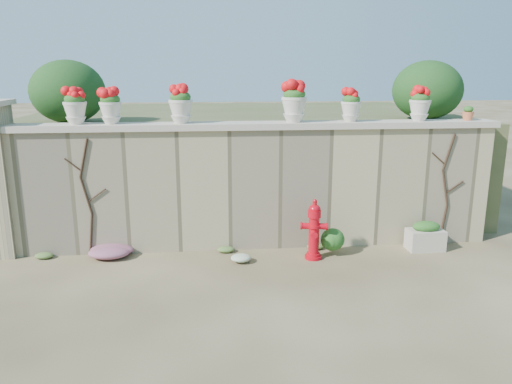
{
  "coord_description": "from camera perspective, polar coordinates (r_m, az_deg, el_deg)",
  "views": [
    {
      "loc": [
        -0.75,
        -6.25,
        2.94
      ],
      "look_at": [
        -0.01,
        1.4,
        1.04
      ],
      "focal_mm": 35.0,
      "sensor_mm": 36.0,
      "label": 1
    }
  ],
  "objects": [
    {
      "name": "fire_hydrant",
      "position": [
        7.92,
        6.65,
        -4.25
      ],
      "size": [
        0.42,
        0.3,
        0.97
      ],
      "rotation": [
        0.0,
        0.0,
        -0.17
      ],
      "color": "red",
      "rests_on": "ground"
    },
    {
      "name": "planter_box",
      "position": [
        8.8,
        18.79,
        -4.84
      ],
      "size": [
        0.6,
        0.36,
        0.49
      ],
      "rotation": [
        0.0,
        0.0,
        0.02
      ],
      "color": "beige",
      "rests_on": "ground"
    },
    {
      "name": "white_flowers",
      "position": [
        7.84,
        -1.64,
        -7.48
      ],
      "size": [
        0.48,
        0.38,
        0.17
      ],
      "primitive_type": "ellipsoid",
      "color": "white",
      "rests_on": "ground"
    },
    {
      "name": "urn_pot_4",
      "position": [
        8.41,
        10.81,
        9.67
      ],
      "size": [
        0.33,
        0.33,
        0.52
      ],
      "color": "beige",
      "rests_on": "wall_cap"
    },
    {
      "name": "ground",
      "position": [
        6.95,
        1.21,
        -11.15
      ],
      "size": [
        80.0,
        80.0,
        0.0
      ],
      "primitive_type": "plane",
      "color": "#463923",
      "rests_on": "ground"
    },
    {
      "name": "green_shrub",
      "position": [
        8.19,
        8.86,
        -5.14
      ],
      "size": [
        0.62,
        0.56,
        0.59
      ],
      "primitive_type": "ellipsoid",
      "color": "#1E5119",
      "rests_on": "ground"
    },
    {
      "name": "back_shrub_left",
      "position": [
        9.58,
        -20.7,
        10.68
      ],
      "size": [
        1.3,
        1.3,
        1.1
      ],
      "primitive_type": "ellipsoid",
      "color": "#143814",
      "rests_on": "raised_fill"
    },
    {
      "name": "urn_pot_0",
      "position": [
        8.33,
        -19.98,
        9.18
      ],
      "size": [
        0.36,
        0.36,
        0.56
      ],
      "color": "beige",
      "rests_on": "wall_cap"
    },
    {
      "name": "vine_right",
      "position": [
        9.0,
        20.87,
        0.45
      ],
      "size": [
        0.6,
        0.04,
        1.91
      ],
      "color": "black",
      "rests_on": "ground"
    },
    {
      "name": "wall_cap",
      "position": [
        8.14,
        -0.2,
        7.6
      ],
      "size": [
        8.1,
        0.52,
        0.1
      ],
      "primitive_type": "cube",
      "color": "beige",
      "rests_on": "stone_wall"
    },
    {
      "name": "urn_pot_5",
      "position": [
        8.8,
        18.23,
        9.51
      ],
      "size": [
        0.35,
        0.35,
        0.55
      ],
      "color": "beige",
      "rests_on": "wall_cap"
    },
    {
      "name": "magenta_clump",
      "position": [
        8.37,
        -15.43,
        -6.39
      ],
      "size": [
        0.84,
        0.56,
        0.22
      ],
      "primitive_type": "ellipsoid",
      "color": "#C72793",
      "rests_on": "ground"
    },
    {
      "name": "back_shrub_right",
      "position": [
        10.15,
        18.99,
        10.95
      ],
      "size": [
        1.3,
        1.3,
        1.1
      ],
      "primitive_type": "ellipsoid",
      "color": "#143814",
      "rests_on": "raised_fill"
    },
    {
      "name": "raised_fill",
      "position": [
        11.44,
        -1.68,
        4.13
      ],
      "size": [
        9.0,
        6.0,
        2.0
      ],
      "primitive_type": "cube",
      "color": "#384C23",
      "rests_on": "ground"
    },
    {
      "name": "urn_pot_2",
      "position": [
        8.08,
        -8.61,
        9.85
      ],
      "size": [
        0.38,
        0.38,
        0.59
      ],
      "color": "beige",
      "rests_on": "wall_cap"
    },
    {
      "name": "vine_left",
      "position": [
        8.3,
        -18.75,
        -0.45
      ],
      "size": [
        0.6,
        0.04,
        1.91
      ],
      "color": "black",
      "rests_on": "ground"
    },
    {
      "name": "terracotta_pot",
      "position": [
        9.18,
        23.07,
        8.21
      ],
      "size": [
        0.19,
        0.19,
        0.23
      ],
      "color": "#C6643C",
      "rests_on": "wall_cap"
    },
    {
      "name": "urn_pot_3",
      "position": [
        8.19,
        4.39,
        10.2
      ],
      "size": [
        0.41,
        0.41,
        0.65
      ],
      "color": "beige",
      "rests_on": "wall_cap"
    },
    {
      "name": "stone_wall",
      "position": [
        8.32,
        -0.19,
        0.4
      ],
      "size": [
        8.0,
        0.4,
        2.0
      ],
      "primitive_type": "cube",
      "color": "tan",
      "rests_on": "ground"
    },
    {
      "name": "urn_pot_1",
      "position": [
        8.21,
        -16.28,
        9.37
      ],
      "size": [
        0.35,
        0.35,
        0.55
      ],
      "color": "beige",
      "rests_on": "wall_cap"
    }
  ]
}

